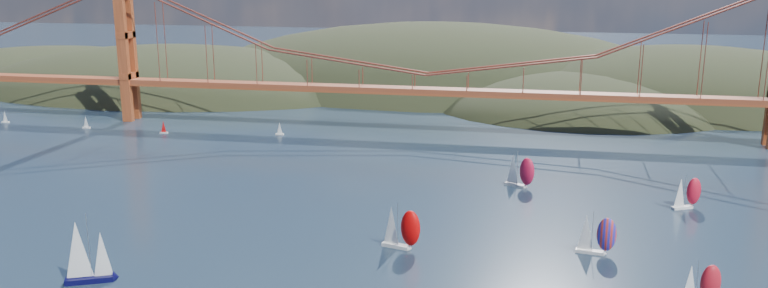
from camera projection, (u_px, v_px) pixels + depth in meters
headlands at (543, 117)px, 369.01m from camera, size 725.00×225.00×96.00m
bridge at (423, 46)px, 273.23m from camera, size 552.00×12.00×55.00m
sloop_navy at (85, 252)px, 148.71m from camera, size 9.90×7.73×14.44m
racer_0 at (400, 227)px, 166.75m from camera, size 9.39×5.55×10.52m
racer_1 at (700, 284)px, 138.93m from camera, size 8.21×5.26×9.17m
racer_3 at (687, 192)px, 193.69m from camera, size 8.18×6.05×9.21m
racer_5 at (519, 171)px, 212.04m from camera, size 9.02×6.81×10.18m
racer_rwb at (596, 234)px, 163.65m from camera, size 8.66×4.15×9.76m
distant_boat_0 at (5, 117)px, 296.60m from camera, size 3.00×2.00×4.70m
distant_boat_1 at (86, 122)px, 286.72m from camera, size 3.00×2.00×4.70m
distant_boat_2 at (163, 127)px, 278.33m from camera, size 3.00×2.00×4.70m
distant_boat_3 at (280, 129)px, 275.76m from camera, size 3.00×2.00×4.70m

